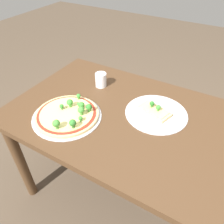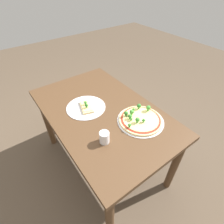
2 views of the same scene
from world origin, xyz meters
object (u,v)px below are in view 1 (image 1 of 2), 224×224
pizza_tray_whole (68,115)px  pizza_tray_slice (156,112)px  dining_table (129,129)px  drinking_cup (101,80)px

pizza_tray_whole → pizza_tray_slice: 0.44m
dining_table → drinking_cup: drinking_cup is taller
pizza_tray_whole → drinking_cup: drinking_cup is taller
dining_table → pizza_tray_whole: 0.33m
pizza_tray_slice → drinking_cup: size_ratio=3.79×
pizza_tray_slice → drinking_cup: drinking_cup is taller
pizza_tray_slice → drinking_cup: (0.38, -0.08, 0.03)m
drinking_cup → dining_table: bearing=149.7°
dining_table → pizza_tray_whole: pizza_tray_whole is taller
pizza_tray_whole → dining_table: bearing=-148.7°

